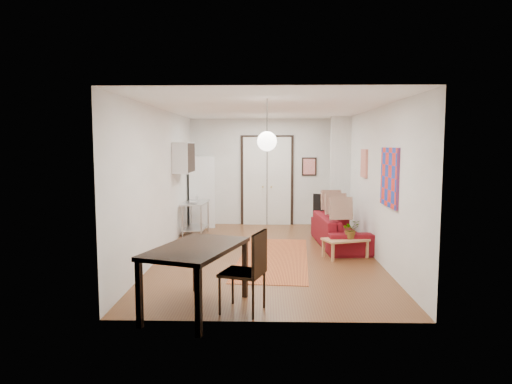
{
  "coord_description": "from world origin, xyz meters",
  "views": [
    {
      "loc": [
        0.01,
        -8.99,
        2.2
      ],
      "look_at": [
        -0.22,
        0.12,
        1.25
      ],
      "focal_mm": 32.0,
      "sensor_mm": 36.0,
      "label": 1
    }
  ],
  "objects_px": {
    "dining_chair_near": "(243,263)",
    "black_side_chair": "(324,210)",
    "sofa": "(340,231)",
    "fridge": "(202,191)",
    "dining_chair_far": "(243,263)",
    "kitchen_counter": "(196,214)",
    "coffee_table": "(345,241)",
    "dining_table": "(197,253)"
  },
  "relations": [
    {
      "from": "dining_chair_near",
      "to": "coffee_table",
      "type": "bearing_deg",
      "value": 165.11
    },
    {
      "from": "coffee_table",
      "to": "dining_chair_far",
      "type": "xyz_separation_m",
      "value": [
        -1.85,
        -2.82,
        0.31
      ]
    },
    {
      "from": "sofa",
      "to": "dining_chair_near",
      "type": "relative_size",
      "value": 2.09
    },
    {
      "from": "sofa",
      "to": "kitchen_counter",
      "type": "height_order",
      "value": "kitchen_counter"
    },
    {
      "from": "sofa",
      "to": "fridge",
      "type": "bearing_deg",
      "value": 51.3
    },
    {
      "from": "coffee_table",
      "to": "dining_table",
      "type": "xyz_separation_m",
      "value": [
        -2.45,
        -2.94,
        0.45
      ]
    },
    {
      "from": "sofa",
      "to": "dining_chair_near",
      "type": "bearing_deg",
      "value": 149.69
    },
    {
      "from": "kitchen_counter",
      "to": "dining_chair_far",
      "type": "xyz_separation_m",
      "value": [
        1.43,
        -5.09,
        0.13
      ]
    },
    {
      "from": "dining_chair_near",
      "to": "sofa",
      "type": "bearing_deg",
      "value": 172.21
    },
    {
      "from": "sofa",
      "to": "coffee_table",
      "type": "relative_size",
      "value": 2.37
    },
    {
      "from": "coffee_table",
      "to": "fridge",
      "type": "bearing_deg",
      "value": 134.26
    },
    {
      "from": "sofa",
      "to": "kitchen_counter",
      "type": "bearing_deg",
      "value": 66.16
    },
    {
      "from": "sofa",
      "to": "kitchen_counter",
      "type": "distance_m",
      "value": 3.55
    },
    {
      "from": "dining_table",
      "to": "black_side_chair",
      "type": "bearing_deg",
      "value": 66.24
    },
    {
      "from": "dining_chair_far",
      "to": "black_side_chair",
      "type": "distance_m",
      "value": 5.47
    },
    {
      "from": "fridge",
      "to": "dining_chair_far",
      "type": "xyz_separation_m",
      "value": [
        1.43,
        -6.19,
        -0.31
      ]
    },
    {
      "from": "fridge",
      "to": "dining_chair_near",
      "type": "bearing_deg",
      "value": -85.01
    },
    {
      "from": "sofa",
      "to": "kitchen_counter",
      "type": "xyz_separation_m",
      "value": [
        -3.34,
        1.19,
        0.17
      ]
    },
    {
      "from": "coffee_table",
      "to": "kitchen_counter",
      "type": "bearing_deg",
      "value": 145.41
    },
    {
      "from": "fridge",
      "to": "dining_chair_near",
      "type": "xyz_separation_m",
      "value": [
        1.43,
        -6.19,
        -0.31
      ]
    },
    {
      "from": "sofa",
      "to": "dining_table",
      "type": "height_order",
      "value": "dining_table"
    },
    {
      "from": "dining_chair_near",
      "to": "dining_chair_far",
      "type": "distance_m",
      "value": 0.0
    },
    {
      "from": "dining_table",
      "to": "dining_chair_near",
      "type": "height_order",
      "value": "dining_chair_near"
    },
    {
      "from": "black_side_chair",
      "to": "sofa",
      "type": "bearing_deg",
      "value": 119.09
    },
    {
      "from": "dining_table",
      "to": "fridge",
      "type": "bearing_deg",
      "value": 97.48
    },
    {
      "from": "sofa",
      "to": "black_side_chair",
      "type": "height_order",
      "value": "black_side_chair"
    },
    {
      "from": "kitchen_counter",
      "to": "black_side_chair",
      "type": "distance_m",
      "value": 3.17
    },
    {
      "from": "sofa",
      "to": "coffee_table",
      "type": "bearing_deg",
      "value": 172.64
    },
    {
      "from": "kitchen_counter",
      "to": "dining_chair_near",
      "type": "xyz_separation_m",
      "value": [
        1.43,
        -5.09,
        0.13
      ]
    },
    {
      "from": "dining_chair_far",
      "to": "coffee_table",
      "type": "bearing_deg",
      "value": 165.11
    },
    {
      "from": "kitchen_counter",
      "to": "dining_table",
      "type": "xyz_separation_m",
      "value": [
        0.83,
        -5.2,
        0.28
      ]
    },
    {
      "from": "coffee_table",
      "to": "black_side_chair",
      "type": "relative_size",
      "value": 0.93
    },
    {
      "from": "dining_chair_far",
      "to": "black_side_chair",
      "type": "height_order",
      "value": "dining_chair_far"
    },
    {
      "from": "coffee_table",
      "to": "dining_table",
      "type": "height_order",
      "value": "dining_table"
    },
    {
      "from": "sofa",
      "to": "black_side_chair",
      "type": "distance_m",
      "value": 1.33
    },
    {
      "from": "fridge",
      "to": "black_side_chair",
      "type": "relative_size",
      "value": 1.84
    },
    {
      "from": "kitchen_counter",
      "to": "dining_chair_near",
      "type": "distance_m",
      "value": 5.29
    },
    {
      "from": "kitchen_counter",
      "to": "dining_table",
      "type": "distance_m",
      "value": 5.27
    },
    {
      "from": "dining_chair_near",
      "to": "black_side_chair",
      "type": "height_order",
      "value": "dining_chair_near"
    },
    {
      "from": "fridge",
      "to": "dining_table",
      "type": "relative_size",
      "value": 1.06
    },
    {
      "from": "kitchen_counter",
      "to": "dining_chair_near",
      "type": "height_order",
      "value": "dining_chair_near"
    },
    {
      "from": "coffee_table",
      "to": "kitchen_counter",
      "type": "relative_size",
      "value": 0.89
    }
  ]
}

